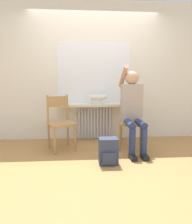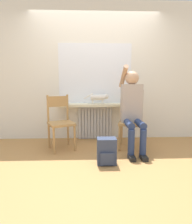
{
  "view_description": "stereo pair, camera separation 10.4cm",
  "coord_description": "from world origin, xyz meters",
  "px_view_note": "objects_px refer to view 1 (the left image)",
  "views": [
    {
      "loc": [
        -0.23,
        -2.59,
        1.11
      ],
      "look_at": [
        0.0,
        0.68,
        0.62
      ],
      "focal_mm": 30.0,
      "sensor_mm": 36.0,
      "label": 1
    },
    {
      "loc": [
        -0.13,
        -2.59,
        1.11
      ],
      "look_at": [
        0.0,
        0.68,
        0.62
      ],
      "focal_mm": 30.0,
      "sensor_mm": 36.0,
      "label": 2
    }
  ],
  "objects_px": {
    "cat": "(99,97)",
    "backpack": "(108,151)",
    "chair_left": "(60,122)",
    "chair_right": "(131,121)",
    "person": "(133,106)"
  },
  "relations": [
    {
      "from": "chair_left",
      "to": "cat",
      "type": "relative_size",
      "value": 1.94
    },
    {
      "from": "chair_left",
      "to": "chair_right",
      "type": "relative_size",
      "value": 1.0
    },
    {
      "from": "chair_right",
      "to": "cat",
      "type": "relative_size",
      "value": 1.94
    },
    {
      "from": "chair_right",
      "to": "cat",
      "type": "bearing_deg",
      "value": 156.42
    },
    {
      "from": "chair_left",
      "to": "backpack",
      "type": "bearing_deg",
      "value": -66.7
    },
    {
      "from": "chair_right",
      "to": "person",
      "type": "bearing_deg",
      "value": -79.84
    },
    {
      "from": "chair_left",
      "to": "backpack",
      "type": "height_order",
      "value": "chair_left"
    },
    {
      "from": "cat",
      "to": "backpack",
      "type": "bearing_deg",
      "value": -87.71
    },
    {
      "from": "chair_left",
      "to": "backpack",
      "type": "distance_m",
      "value": 1.03
    },
    {
      "from": "backpack",
      "to": "chair_right",
      "type": "bearing_deg",
      "value": 53.66
    },
    {
      "from": "chair_right",
      "to": "cat",
      "type": "distance_m",
      "value": 0.79
    },
    {
      "from": "cat",
      "to": "chair_right",
      "type": "bearing_deg",
      "value": -39.35
    },
    {
      "from": "chair_right",
      "to": "backpack",
      "type": "distance_m",
      "value": 0.88
    },
    {
      "from": "cat",
      "to": "chair_left",
      "type": "bearing_deg",
      "value": -147.5
    },
    {
      "from": "person",
      "to": "backpack",
      "type": "height_order",
      "value": "person"
    }
  ]
}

